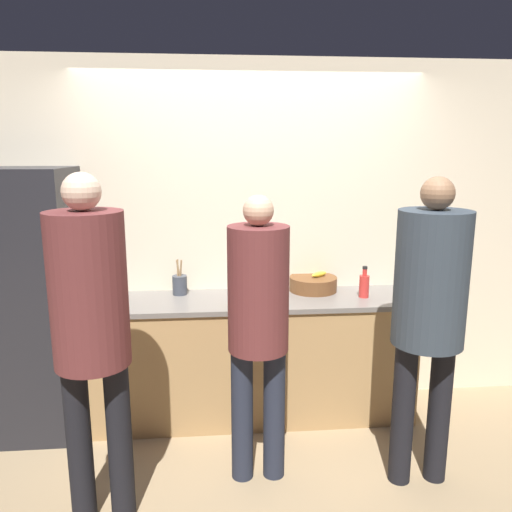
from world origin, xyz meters
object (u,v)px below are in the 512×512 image
Objects in this scene: cup_white at (235,290)px; person_right at (429,302)px; fruit_bowl at (313,284)px; person_center at (258,316)px; bottle_red at (364,285)px; cup_yellow at (235,299)px; person_left at (91,318)px; utensil_crock at (180,284)px; refrigerator at (22,304)px.

person_right is at bearing -40.49° from cup_white.
person_right is at bearing -65.42° from fruit_bowl.
bottle_red is at bearing 39.42° from person_center.
bottle_red is 2.63× the size of cup_white.
person_center is 17.07× the size of cup_yellow.
bottle_red is at bearing 29.32° from person_left.
fruit_bowl is 0.69m from cup_yellow.
person_center is 1.01m from fruit_bowl.
cup_white is at bearing -170.83° from fruit_bowl.
refrigerator is at bearing -170.53° from utensil_crock.
person_center is at bearing -60.17° from utensil_crock.
bottle_red is at bearing 7.44° from cup_yellow.
fruit_bowl is 3.54× the size of cup_yellow.
cup_white is (-0.60, -0.10, -0.01)m from fruit_bowl.
utensil_crock is 2.61× the size of cup_yellow.
cup_yellow is at bearing -38.50° from utensil_crock.
person_right is 6.93× the size of utensil_crock.
utensil_crock is at bearing 9.47° from refrigerator.
person_center is 0.97m from person_right.
person_center reaches higher than cup_white.
bottle_red is at bearing -31.00° from fruit_bowl.
utensil_crock is 3.02× the size of cup_white.
person_left is 1.79m from fruit_bowl.
cup_yellow is at bearing -172.56° from bottle_red.
refrigerator is 1.21m from person_left.
person_center is 0.57m from cup_yellow.
refrigerator reaches higher than person_right.
person_center reaches higher than cup_yellow.
utensil_crock is at bearing 119.83° from person_center.
fruit_bowl is at bearing 9.17° from cup_white.
person_right reaches higher than bottle_red.
person_center is 0.94× the size of person_right.
refrigerator is 8.05× the size of bottle_red.
person_center is 1.00m from utensil_crock.
utensil_crock is (-0.50, 0.87, -0.04)m from person_center.
bottle_red reaches higher than cup_white.
person_right is at bearing -6.92° from person_center.
person_left is 1.95m from bottle_red.
bottle_red is (0.83, 0.68, -0.02)m from person_center.
utensil_crock is 0.41m from cup_white.
fruit_bowl reaches higher than cup_yellow.
person_center is 19.77× the size of cup_white.
fruit_bowl is (1.36, 1.15, -0.17)m from person_left.
person_center is at bearing -79.03° from cup_yellow.
refrigerator reaches higher than utensil_crock.
bottle_red is at bearing -6.28° from cup_white.
person_left reaches higher than utensil_crock.
bottle_red reaches higher than fruit_bowl.
person_center is 1.07m from bottle_red.
person_left reaches higher than cup_white.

